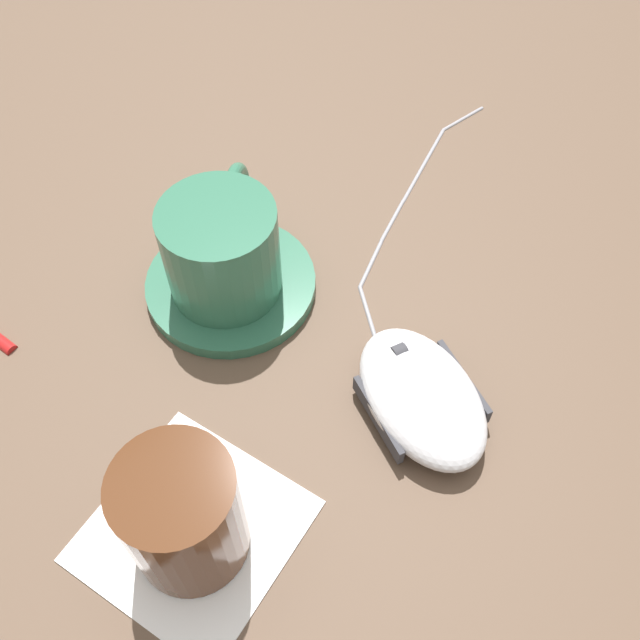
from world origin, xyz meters
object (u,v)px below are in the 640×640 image
object	(u,v)px
computer_mouse	(421,396)
drinking_glass	(183,515)
saucer	(231,284)
coffee_cup	(222,248)

from	to	relation	value
computer_mouse	drinking_glass	distance (m)	0.17
saucer	computer_mouse	distance (m)	0.16
drinking_glass	computer_mouse	bearing A→B (deg)	-95.09
saucer	drinking_glass	world-z (taller)	drinking_glass
saucer	coffee_cup	bearing A→B (deg)	85.48
saucer	coffee_cup	size ratio (longest dim) A/B	1.29
computer_mouse	drinking_glass	world-z (taller)	drinking_glass
coffee_cup	drinking_glass	world-z (taller)	drinking_glass
saucer	drinking_glass	size ratio (longest dim) A/B	1.48
saucer	coffee_cup	world-z (taller)	coffee_cup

